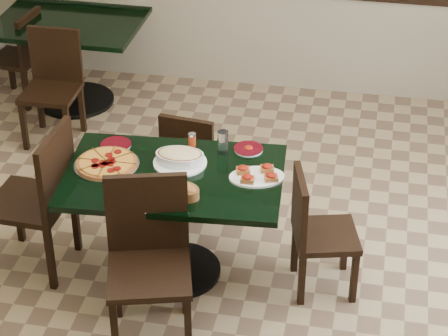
% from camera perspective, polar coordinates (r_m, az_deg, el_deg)
% --- Properties ---
extents(floor, '(5.50, 5.50, 0.00)m').
position_cam_1_polar(floor, '(5.60, -1.20, -7.27)').
color(floor, '#8E7751').
rests_on(floor, ground).
extents(room_shell, '(5.50, 5.50, 5.50)m').
position_cam_1_polar(room_shell, '(6.40, 11.16, 9.75)').
color(room_shell, silver).
rests_on(room_shell, floor).
extents(main_table, '(1.36, 0.93, 0.75)m').
position_cam_1_polar(main_table, '(5.32, -3.25, -2.04)').
color(main_table, black).
rests_on(main_table, floor).
extents(back_table, '(1.20, 0.87, 0.75)m').
position_cam_1_polar(back_table, '(7.46, -9.97, 7.84)').
color(back_table, black).
rests_on(back_table, floor).
extents(chair_far, '(0.42, 0.42, 0.80)m').
position_cam_1_polar(chair_far, '(5.94, -2.11, 0.63)').
color(chair_far, black).
rests_on(chair_far, floor).
extents(chair_near, '(0.57, 0.57, 0.99)m').
position_cam_1_polar(chair_near, '(4.93, -4.95, -5.44)').
color(chair_near, black).
rests_on(chair_near, floor).
extents(chair_right, '(0.46, 0.46, 0.81)m').
position_cam_1_polar(chair_right, '(5.30, 5.93, -3.91)').
color(chair_right, black).
rests_on(chair_right, floor).
extents(chair_left, '(0.49, 0.49, 1.00)m').
position_cam_1_polar(chair_left, '(5.49, -11.82, -1.61)').
color(chair_left, black).
rests_on(chair_left, floor).
extents(back_chair_near, '(0.42, 0.42, 0.89)m').
position_cam_1_polar(back_chair_near, '(6.98, -11.10, 5.68)').
color(back_chair_near, black).
rests_on(back_chair_near, floor).
extents(back_chair_left, '(0.42, 0.42, 0.81)m').
position_cam_1_polar(back_chair_left, '(7.61, -13.04, 7.32)').
color(back_chair_left, black).
rests_on(back_chair_left, floor).
extents(pepperoni_pizza, '(0.40, 0.40, 0.04)m').
position_cam_1_polar(pepperoni_pizza, '(5.33, -7.67, 0.32)').
color(pepperoni_pizza, silver).
rests_on(pepperoni_pizza, main_table).
extents(lasagna_casserole, '(0.33, 0.33, 0.09)m').
position_cam_1_polar(lasagna_casserole, '(5.29, -2.90, 0.72)').
color(lasagna_casserole, white).
rests_on(lasagna_casserole, main_table).
extents(bread_basket, '(0.23, 0.19, 0.09)m').
position_cam_1_polar(bread_basket, '(5.00, -2.71, -1.47)').
color(bread_basket, brown).
rests_on(bread_basket, main_table).
extents(bruschetta_platter, '(0.38, 0.31, 0.05)m').
position_cam_1_polar(bruschetta_platter, '(5.16, 2.17, -0.45)').
color(bruschetta_platter, white).
rests_on(bruschetta_platter, main_table).
extents(side_plate_near, '(0.18, 0.18, 0.02)m').
position_cam_1_polar(side_plate_near, '(4.97, -5.96, -2.30)').
color(side_plate_near, white).
rests_on(side_plate_near, main_table).
extents(side_plate_far_r, '(0.18, 0.18, 0.03)m').
position_cam_1_polar(side_plate_far_r, '(5.44, 1.61, 1.27)').
color(side_plate_far_r, white).
rests_on(side_plate_far_r, main_table).
extents(side_plate_far_l, '(0.19, 0.19, 0.02)m').
position_cam_1_polar(side_plate_far_l, '(5.52, -7.07, 1.52)').
color(side_plate_far_l, white).
rests_on(side_plate_far_l, main_table).
extents(napkin_setting, '(0.16, 0.16, 0.01)m').
position_cam_1_polar(napkin_setting, '(4.96, -5.53, -2.38)').
color(napkin_setting, white).
rests_on(napkin_setting, main_table).
extents(water_glass_a, '(0.07, 0.07, 0.15)m').
position_cam_1_polar(water_glass_a, '(5.39, -0.07, 1.72)').
color(water_glass_a, white).
rests_on(water_glass_a, main_table).
extents(water_glass_b, '(0.07, 0.07, 0.15)m').
position_cam_1_polar(water_glass_b, '(4.94, -6.46, -1.61)').
color(water_glass_b, white).
rests_on(water_glass_b, main_table).
extents(pepper_shaker, '(0.05, 0.05, 0.09)m').
position_cam_1_polar(pepper_shaker, '(5.47, -2.10, 1.87)').
color(pepper_shaker, '#B83E13').
rests_on(pepper_shaker, main_table).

